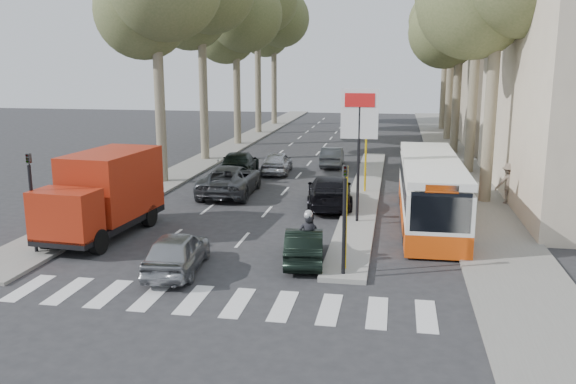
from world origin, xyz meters
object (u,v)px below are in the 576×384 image
(dark_hatchback, at_px, (304,245))
(motorcycle, at_px, (308,238))
(silver_hatchback, at_px, (177,252))
(red_truck, at_px, (104,193))
(city_bus, at_px, (430,189))

(dark_hatchback, relative_size, motorcycle, 1.67)
(silver_hatchback, height_order, dark_hatchback, silver_hatchback)
(silver_hatchback, distance_m, red_truck, 5.55)
(motorcycle, bearing_deg, silver_hatchback, -162.49)
(silver_hatchback, height_order, red_truck, red_truck)
(dark_hatchback, distance_m, motorcycle, 0.28)
(silver_hatchback, distance_m, dark_hatchback, 4.25)
(city_bus, relative_size, motorcycle, 4.89)
(silver_hatchback, distance_m, city_bus, 11.31)
(red_truck, height_order, motorcycle, red_truck)
(motorcycle, bearing_deg, dark_hatchback, -165.18)
(dark_hatchback, xyz_separation_m, red_truck, (-8.08, 1.83, 1.11))
(silver_hatchback, xyz_separation_m, dark_hatchback, (3.91, 1.68, -0.08))
(silver_hatchback, xyz_separation_m, red_truck, (-4.18, 3.51, 1.04))
(silver_hatchback, distance_m, motorcycle, 4.39)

